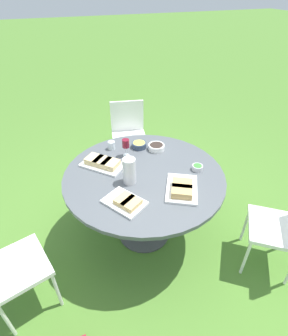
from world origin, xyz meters
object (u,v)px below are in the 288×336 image
(chair_near_right, at_px, (287,224))
(water_pitcher, at_px, (129,171))
(chair_near_left, at_px, (2,267))
(dining_table, at_px, (144,182))
(wine_glass, at_px, (126,144))
(chair_far_back, at_px, (128,130))

(chair_near_right, xyz_separation_m, water_pitcher, (1.14, -0.70, 0.37))
(chair_near_left, distance_m, chair_near_right, 2.23)
(chair_near_right, bearing_deg, dining_table, -37.80)
(chair_near_right, relative_size, water_pitcher, 3.86)
(chair_near_left, distance_m, water_pitcher, 1.15)
(water_pitcher, height_order, wine_glass, water_pitcher)
(chair_near_left, xyz_separation_m, chair_far_back, (-1.48, -1.63, 0.00))
(dining_table, xyz_separation_m, chair_near_left, (1.21, 0.35, -0.15))
(chair_far_back, height_order, water_pitcher, water_pitcher)
(dining_table, distance_m, chair_far_back, 1.32)
(dining_table, distance_m, chair_near_right, 1.25)
(chair_near_left, relative_size, wine_glass, 5.04)
(water_pitcher, bearing_deg, dining_table, -157.37)
(chair_near_right, bearing_deg, chair_far_back, -70.89)
(chair_near_left, relative_size, chair_far_back, 1.00)
(chair_near_right, xyz_separation_m, chair_far_back, (0.71, -2.05, 0.00))
(dining_table, height_order, chair_near_left, chair_near_left)
(water_pitcher, bearing_deg, chair_near_right, 148.49)
(chair_near_left, xyz_separation_m, chair_near_right, (-2.19, 0.41, 0.00))
(chair_near_left, bearing_deg, dining_table, -164.01)
(dining_table, distance_m, chair_near_left, 1.27)
(wine_glass, bearing_deg, chair_near_left, 30.51)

